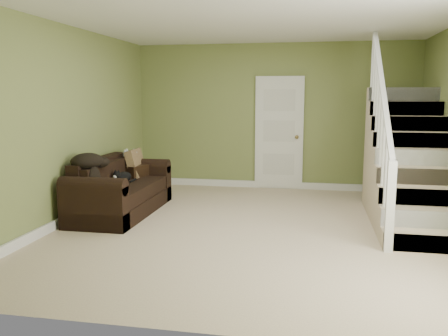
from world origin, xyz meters
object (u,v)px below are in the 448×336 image
at_px(cat, 123,177).
at_px(sofa, 119,192).
at_px(side_table, 132,182).
at_px(banana, 120,190).

bearing_deg(cat, sofa, -94.16).
bearing_deg(sofa, side_table, 97.14).
xyz_separation_m(sofa, cat, (0.03, 0.09, 0.21)).
height_order(side_table, banana, side_table).
height_order(side_table, cat, side_table).
distance_m(sofa, side_table, 0.75).
relative_size(side_table, banana, 3.84).
relative_size(sofa, side_table, 2.39).
xyz_separation_m(sofa, side_table, (-0.09, 0.74, 0.01)).
relative_size(cat, banana, 2.06).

